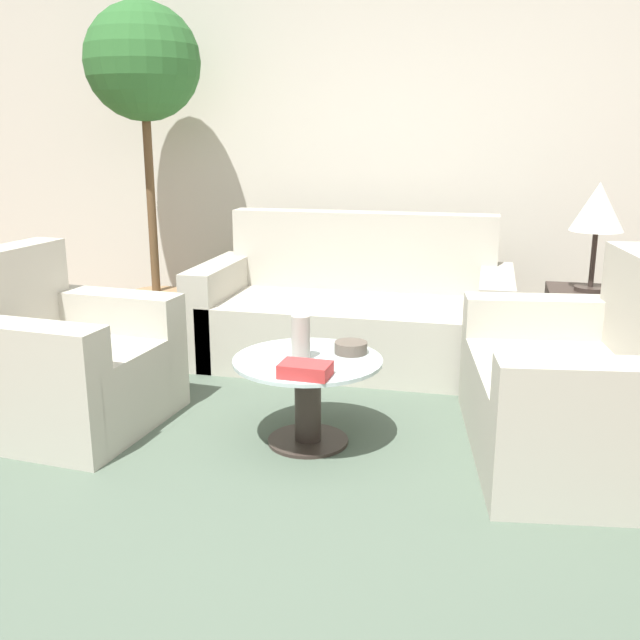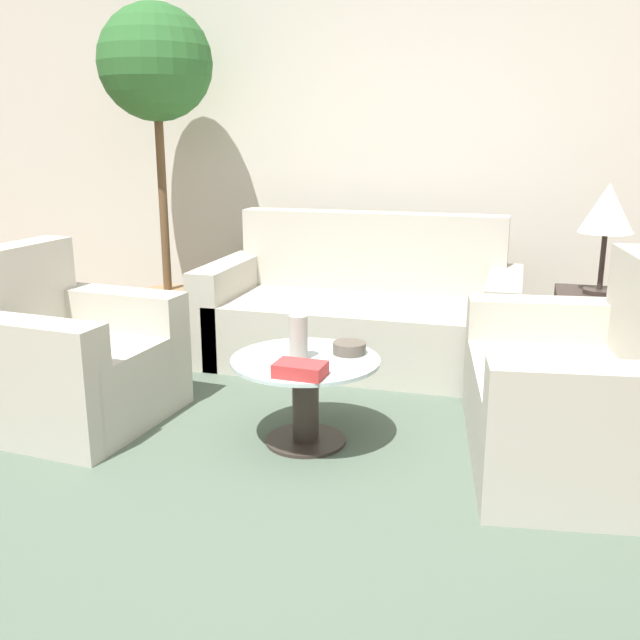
% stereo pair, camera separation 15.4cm
% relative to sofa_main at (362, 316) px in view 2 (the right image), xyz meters
% --- Properties ---
extents(ground_plane, '(14.00, 14.00, 0.00)m').
position_rel_sofa_main_xyz_m(ground_plane, '(-0.01, -2.12, -0.29)').
color(ground_plane, brown).
extents(wall_back, '(10.00, 0.06, 2.60)m').
position_rel_sofa_main_xyz_m(wall_back, '(-0.01, 0.76, 1.01)').
color(wall_back, beige).
rests_on(wall_back, ground_plane).
extents(rug, '(3.43, 3.51, 0.01)m').
position_rel_sofa_main_xyz_m(rug, '(0.03, -1.34, -0.29)').
color(rug, '#4C5B4C').
rests_on(rug, ground_plane).
extents(sofa_main, '(1.98, 0.91, 0.94)m').
position_rel_sofa_main_xyz_m(sofa_main, '(0.00, 0.00, 0.00)').
color(sofa_main, '#B2AD9E').
rests_on(sofa_main, ground_plane).
extents(armchair, '(0.90, 0.95, 0.90)m').
position_rel_sofa_main_xyz_m(armchair, '(-1.25, -1.40, 0.00)').
color(armchair, '#B2AD9E').
rests_on(armchair, ground_plane).
extents(loveseat, '(1.03, 1.40, 0.92)m').
position_rel_sofa_main_xyz_m(loveseat, '(1.31, -1.18, 0.00)').
color(loveseat, '#B2AD9E').
rests_on(loveseat, ground_plane).
extents(coffee_table, '(0.71, 0.71, 0.43)m').
position_rel_sofa_main_xyz_m(coffee_table, '(0.03, -1.34, -0.02)').
color(coffee_table, '#332823').
rests_on(coffee_table, ground_plane).
extents(side_table, '(0.46, 0.46, 0.57)m').
position_rel_sofa_main_xyz_m(side_table, '(1.41, -0.15, -0.01)').
color(side_table, '#332823').
rests_on(side_table, ground_plane).
extents(table_lamp, '(0.30, 0.30, 0.62)m').
position_rel_sofa_main_xyz_m(table_lamp, '(1.41, -0.15, 0.74)').
color(table_lamp, '#332823').
rests_on(table_lamp, side_table).
extents(potted_plant, '(0.77, 0.77, 2.29)m').
position_rel_sofa_main_xyz_m(potted_plant, '(-1.48, 0.16, 1.44)').
color(potted_plant, '#93704C').
rests_on(potted_plant, ground_plane).
extents(vase, '(0.09, 0.09, 0.21)m').
position_rel_sofa_main_xyz_m(vase, '(0.00, -1.36, 0.24)').
color(vase, '#9E998E').
rests_on(vase, coffee_table).
extents(bowl, '(0.16, 0.16, 0.06)m').
position_rel_sofa_main_xyz_m(bowl, '(0.21, -1.21, 0.16)').
color(bowl, brown).
rests_on(bowl, coffee_table).
extents(book_stack, '(0.23, 0.16, 0.06)m').
position_rel_sofa_main_xyz_m(book_stack, '(0.08, -1.59, 0.16)').
color(book_stack, '#BC3333').
rests_on(book_stack, coffee_table).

